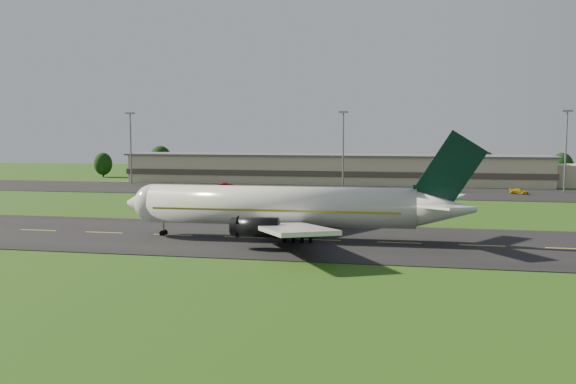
% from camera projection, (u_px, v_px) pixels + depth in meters
% --- Properties ---
extents(ground, '(360.00, 360.00, 0.00)m').
position_uv_depth(ground, '(245.00, 238.00, 92.47)').
color(ground, '#264310').
rests_on(ground, ground).
extents(taxiway, '(220.00, 30.00, 0.10)m').
position_uv_depth(taxiway, '(245.00, 238.00, 92.47)').
color(taxiway, black).
rests_on(taxiway, ground).
extents(apron, '(260.00, 30.00, 0.10)m').
position_uv_depth(apron, '(320.00, 191.00, 162.70)').
color(apron, black).
rests_on(apron, ground).
extents(airliner, '(51.27, 42.17, 15.57)m').
position_uv_depth(airliner, '(286.00, 207.00, 90.83)').
color(airliner, silver).
rests_on(airliner, ground).
extents(terminal, '(145.00, 16.00, 8.40)m').
position_uv_depth(terminal, '(354.00, 170.00, 184.64)').
color(terminal, '#B4A889').
rests_on(terminal, ground).
extents(light_mast_west, '(2.40, 1.20, 20.35)m').
position_uv_depth(light_mast_west, '(131.00, 140.00, 180.11)').
color(light_mast_west, gray).
rests_on(light_mast_west, ground).
extents(light_mast_centre, '(2.40, 1.20, 20.35)m').
position_uv_depth(light_mast_centre, '(343.00, 140.00, 168.27)').
color(light_mast_centre, gray).
rests_on(light_mast_centre, ground).
extents(light_mast_east, '(2.40, 1.20, 20.35)m').
position_uv_depth(light_mast_east, '(566.00, 141.00, 157.42)').
color(light_mast_east, gray).
rests_on(light_mast_east, ground).
extents(tree_line, '(197.53, 9.24, 10.28)m').
position_uv_depth(tree_line, '(413.00, 166.00, 190.61)').
color(tree_line, black).
rests_on(tree_line, ground).
extents(service_vehicle_a, '(3.64, 4.43, 1.42)m').
position_uv_depth(service_vehicle_a, '(256.00, 188.00, 161.11)').
color(service_vehicle_a, orange).
rests_on(service_vehicle_a, apron).
extents(service_vehicle_b, '(3.98, 1.64, 1.28)m').
position_uv_depth(service_vehicle_b, '(226.00, 185.00, 170.81)').
color(service_vehicle_b, '#980A0E').
rests_on(service_vehicle_b, apron).
extents(service_vehicle_c, '(4.19, 5.55, 1.40)m').
position_uv_depth(service_vehicle_c, '(343.00, 190.00, 155.89)').
color(service_vehicle_c, white).
rests_on(service_vehicle_c, apron).
extents(service_vehicle_d, '(4.72, 3.06, 1.27)m').
position_uv_depth(service_vehicle_d, '(519.00, 191.00, 154.00)').
color(service_vehicle_d, gold).
rests_on(service_vehicle_d, apron).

